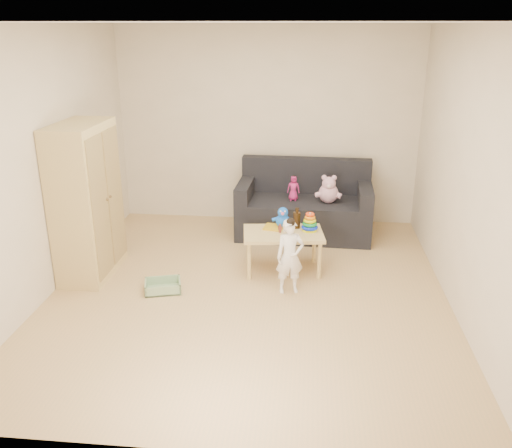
# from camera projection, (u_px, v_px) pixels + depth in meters

# --- Properties ---
(room) EXTENTS (4.50, 4.50, 4.50)m
(room) POSITION_uv_depth(u_px,v_px,m) (248.00, 169.00, 5.13)
(room) COLOR tan
(room) RESTS_ON ground
(wardrobe) EXTENTS (0.46, 0.92, 1.65)m
(wardrobe) POSITION_uv_depth(u_px,v_px,m) (86.00, 201.00, 5.73)
(wardrobe) COLOR #D9BE77
(wardrobe) RESTS_ON ground
(sofa) EXTENTS (1.72, 0.90, 0.48)m
(sofa) POSITION_uv_depth(u_px,v_px,m) (304.00, 217.00, 7.01)
(sofa) COLOR black
(sofa) RESTS_ON ground
(play_table) EXTENTS (0.92, 0.65, 0.45)m
(play_table) POSITION_uv_depth(u_px,v_px,m) (283.00, 251.00, 5.98)
(play_table) COLOR #E0CC7B
(play_table) RESTS_ON ground
(storage_bin) EXTENTS (0.42, 0.36, 0.11)m
(storage_bin) POSITION_uv_depth(u_px,v_px,m) (163.00, 286.00, 5.57)
(storage_bin) COLOR #89AA7B
(storage_bin) RESTS_ON ground
(toddler) EXTENTS (0.32, 0.25, 0.76)m
(toddler) POSITION_uv_depth(u_px,v_px,m) (290.00, 257.00, 5.45)
(toddler) COLOR white
(toddler) RESTS_ON ground
(pink_bear) EXTENTS (0.32, 0.30, 0.30)m
(pink_bear) POSITION_uv_depth(u_px,v_px,m) (329.00, 191.00, 6.76)
(pink_bear) COLOR #D9A0BC
(pink_bear) RESTS_ON sofa
(doll) EXTENTS (0.16, 0.11, 0.31)m
(doll) POSITION_uv_depth(u_px,v_px,m) (293.00, 188.00, 6.85)
(doll) COLOR #C62576
(doll) RESTS_ON sofa
(ring_stacker) EXTENTS (0.18, 0.18, 0.21)m
(ring_stacker) POSITION_uv_depth(u_px,v_px,m) (310.00, 224.00, 5.92)
(ring_stacker) COLOR #F3FF0D
(ring_stacker) RESTS_ON play_table
(brown_bottle) EXTENTS (0.08, 0.08, 0.23)m
(brown_bottle) POSITION_uv_depth(u_px,v_px,m) (297.00, 219.00, 6.00)
(brown_bottle) COLOR black
(brown_bottle) RESTS_ON play_table
(blue_plush) EXTENTS (0.23, 0.19, 0.24)m
(blue_plush) POSITION_uv_depth(u_px,v_px,m) (283.00, 217.00, 6.01)
(blue_plush) COLOR blue
(blue_plush) RESTS_ON play_table
(wooden_figure) EXTENTS (0.05, 0.04, 0.10)m
(wooden_figure) POSITION_uv_depth(u_px,v_px,m) (280.00, 228.00, 5.87)
(wooden_figure) COLOR brown
(wooden_figure) RESTS_ON play_table
(yellow_book) EXTENTS (0.24, 0.24, 0.02)m
(yellow_book) POSITION_uv_depth(u_px,v_px,m) (274.00, 227.00, 6.03)
(yellow_book) COLOR gold
(yellow_book) RESTS_ON play_table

